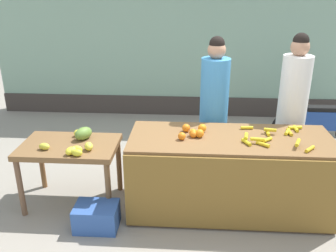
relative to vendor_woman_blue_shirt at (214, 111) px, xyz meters
The scene contains 12 objects.
ground_plane 1.15m from the vendor_woman_blue_shirt, 110.14° to the right, with size 24.00×24.00×0.00m, color gray.
market_wall_back 2.61m from the vendor_woman_blue_shirt, 95.62° to the left, with size 7.30×0.23×3.57m.
fruit_stall_counter 0.84m from the vendor_woman_blue_shirt, 77.52° to the right, with size 2.13×0.85×0.86m.
side_table_wooden 1.75m from the vendor_woman_blue_shirt, 157.46° to the right, with size 1.05×0.68×0.73m.
banana_bunch_pile 0.89m from the vendor_woman_blue_shirt, 47.55° to the right, with size 0.71×0.65×0.07m.
orange_pile 0.68m from the vendor_woman_blue_shirt, 111.13° to the right, with size 0.30×0.31×0.09m.
mango_papaya_pile 1.63m from the vendor_woman_blue_shirt, 155.49° to the right, with size 0.60×0.60×0.14m.
vendor_woman_blue_shirt is the anchor object (origin of this frame).
vendor_woman_white_shirt 0.93m from the vendor_woman_blue_shirt, ahead, with size 0.34×0.34×1.85m.
parked_motorcycle 2.00m from the vendor_woman_blue_shirt, 27.71° to the left, with size 1.60×0.18×0.88m.
produce_crate 1.83m from the vendor_woman_blue_shirt, 137.53° to the right, with size 0.44×0.32×0.26m, color #3359A5.
produce_sack 1.07m from the vendor_woman_blue_shirt, 164.34° to the left, with size 0.36×0.30×0.53m, color maroon.
Camera 1 is at (-0.04, -3.50, 2.38)m, focal length 38.68 mm.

